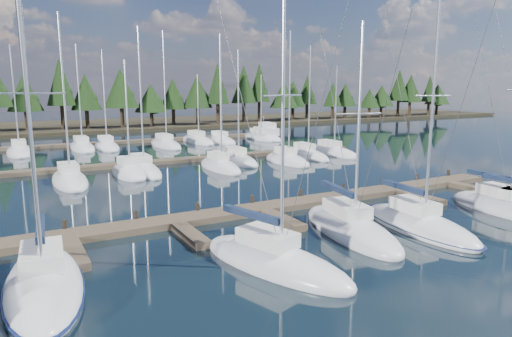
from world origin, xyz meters
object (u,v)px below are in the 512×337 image
motor_yacht_right (266,136)px  front_sailboat_2 (274,261)px  front_sailboat_5 (504,207)px  front_sailboat_3 (350,229)px  main_dock (264,211)px  front_sailboat_1 (44,284)px  front_sailboat_4 (418,225)px

motor_yacht_right → front_sailboat_2: bearing=-119.7°
front_sailboat_5 → front_sailboat_3: bearing=173.3°
main_dock → motor_yacht_right: (21.69, 37.15, 0.28)m
front_sailboat_1 → front_sailboat_2: bearing=-14.3°
front_sailboat_4 → motor_yacht_right: 46.94m
main_dock → front_sailboat_4: front_sailboat_4 is taller
front_sailboat_3 → motor_yacht_right: 47.12m
main_dock → front_sailboat_2: size_ratio=3.06×
main_dock → front_sailboat_1: bearing=-157.9°
front_sailboat_2 → front_sailboat_4: size_ratio=1.02×
front_sailboat_4 → front_sailboat_5: (8.08, -0.03, 0.01)m
main_dock → front_sailboat_2: (-4.05, -7.97, 0.09)m
front_sailboat_5 → main_dock: bearing=153.3°
front_sailboat_1 → front_sailboat_5: (28.01, -1.71, 0.01)m
main_dock → front_sailboat_3: front_sailboat_3 is taller
front_sailboat_3 → front_sailboat_1: bearing=179.0°
front_sailboat_1 → front_sailboat_2: 9.86m
front_sailboat_3 → front_sailboat_5: (12.06, -1.42, 0.02)m
front_sailboat_3 → front_sailboat_5: 12.15m
front_sailboat_2 → front_sailboat_3: 6.75m
front_sailboat_5 → motor_yacht_right: bearing=80.7°
front_sailboat_5 → motor_yacht_right: size_ratio=1.63×
front_sailboat_3 → motor_yacht_right: bearing=65.7°
main_dock → front_sailboat_3: (2.34, -5.81, 0.07)m
main_dock → front_sailboat_5: size_ratio=3.00×
front_sailboat_2 → motor_yacht_right: size_ratio=1.60×
front_sailboat_1 → front_sailboat_4: size_ratio=1.03×
front_sailboat_4 → motor_yacht_right: front_sailboat_4 is taller
front_sailboat_3 → front_sailboat_5: front_sailboat_5 is taller
front_sailboat_4 → motor_yacht_right: bearing=70.9°
front_sailboat_1 → motor_yacht_right: size_ratio=1.63×
front_sailboat_1 → front_sailboat_5: 28.06m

